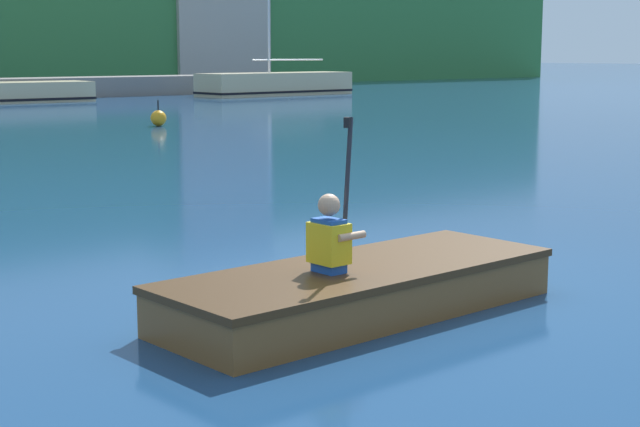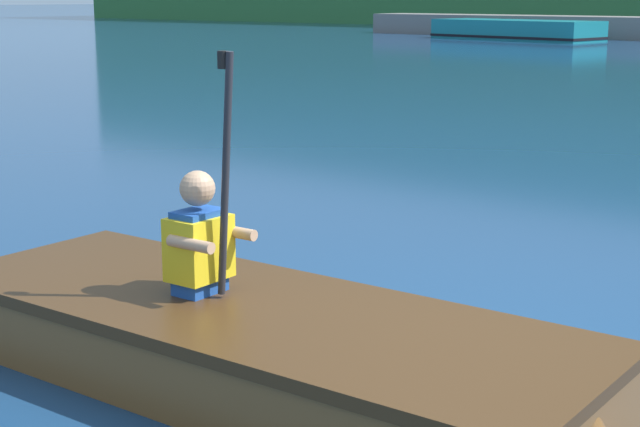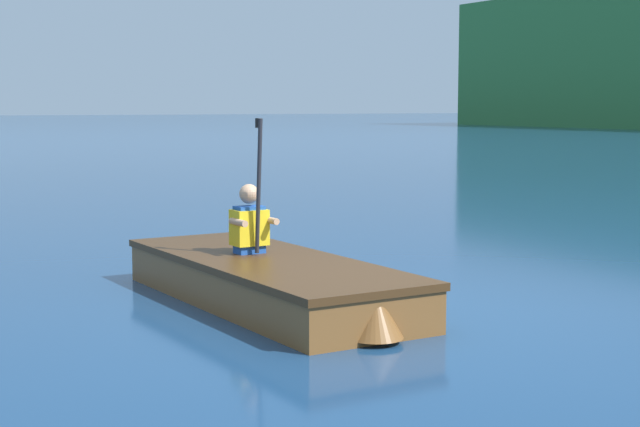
{
  "view_description": "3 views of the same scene",
  "coord_description": "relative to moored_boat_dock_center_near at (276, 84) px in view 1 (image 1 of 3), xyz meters",
  "views": [
    {
      "loc": [
        -5.86,
        -6.18,
        2.03
      ],
      "look_at": [
        -0.89,
        -0.1,
        0.73
      ],
      "focal_mm": 55.0,
      "sensor_mm": 36.0,
      "label": 1
    },
    {
      "loc": [
        2.07,
        -3.79,
        1.8
      ],
      "look_at": [
        -0.89,
        -0.1,
        0.73
      ],
      "focal_mm": 55.0,
      "sensor_mm": 36.0,
      "label": 2
    },
    {
      "loc": [
        6.4,
        -4.12,
        1.66
      ],
      "look_at": [
        -0.89,
        -0.1,
        0.73
      ],
      "focal_mm": 55.0,
      "sensor_mm": 36.0,
      "label": 3
    }
  ],
  "objects": [
    {
      "name": "moored_boat_dock_center_near",
      "position": [
        0.0,
        0.0,
        0.0
      ],
      "size": [
        8.03,
        2.52,
        6.1
      ],
      "color": "#CCB789",
      "rests_on": "ground"
    },
    {
      "name": "channel_buoy",
      "position": [
        -14.44,
        -13.92,
        -0.29
      ],
      "size": [
        0.44,
        0.44,
        0.72
      ],
      "color": "orange",
      "rests_on": "ground"
    },
    {
      "name": "person_paddler",
      "position": [
        -23.57,
        -32.31,
        0.14
      ],
      "size": [
        0.35,
        0.37,
        1.16
      ],
      "color": "#1E4CA5",
      "rests_on": "rowboat_foreground"
    },
    {
      "name": "moored_boat_dock_center_far",
      "position": [
        -12.82,
        1.21,
        -0.13
      ],
      "size": [
        7.05,
        2.52,
        0.83
      ],
      "color": "#CCB789",
      "rests_on": "ground"
    },
    {
      "name": "ground_plane",
      "position": [
        -22.35,
        -31.7,
        -0.51
      ],
      "size": [
        300.0,
        300.0,
        0.0
      ],
      "primitive_type": "plane",
      "color": "navy"
    },
    {
      "name": "rowboat_foreground",
      "position": [
        -23.2,
        -32.3,
        -0.29
      ],
      "size": [
        3.51,
        1.32,
        0.38
      ],
      "color": "brown",
      "rests_on": "ground"
    }
  ]
}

